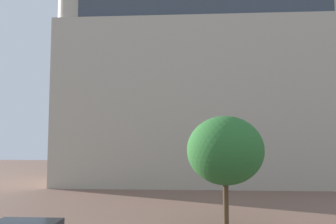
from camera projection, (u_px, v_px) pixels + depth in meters
landmark_building at (200, 83)px, 35.57m from camera, size 29.21×11.16×38.07m
tree_curb_far at (225, 150)px, 16.91m from camera, size 3.93×3.93×5.74m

